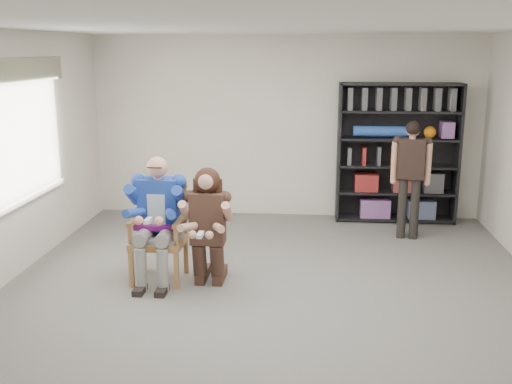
# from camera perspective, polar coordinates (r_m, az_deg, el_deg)

# --- Properties ---
(room_shell) EXTENTS (6.00, 7.00, 2.80)m
(room_shell) POSITION_cam_1_polar(r_m,az_deg,el_deg) (5.90, 1.41, 1.92)
(room_shell) COLOR white
(room_shell) RESTS_ON ground
(floor) EXTENTS (6.00, 7.00, 0.01)m
(floor) POSITION_cam_1_polar(r_m,az_deg,el_deg) (6.33, 1.34, -10.60)
(floor) COLOR #61605B
(floor) RESTS_ON ground
(window_left) EXTENTS (0.16, 2.00, 1.75)m
(window_left) POSITION_cam_1_polar(r_m,az_deg,el_deg) (7.60, -20.93, 5.39)
(window_left) COLOR white
(window_left) RESTS_ON room_shell
(armchair) EXTENTS (0.65, 0.63, 1.11)m
(armchair) POSITION_cam_1_polar(r_m,az_deg,el_deg) (6.84, -9.27, -3.94)
(armchair) COLOR #A46D44
(armchair) RESTS_ON floor
(seated_man) EXTENTS (0.63, 0.87, 1.44)m
(seated_man) POSITION_cam_1_polar(r_m,az_deg,el_deg) (6.80, -9.32, -2.61)
(seated_man) COLOR navy
(seated_man) RESTS_ON floor
(kneeling_woman) EXTENTS (0.57, 0.89, 1.32)m
(kneeling_woman) POSITION_cam_1_polar(r_m,az_deg,el_deg) (6.58, -4.65, -3.56)
(kneeling_woman) COLOR #3B231C
(kneeling_woman) RESTS_ON floor
(bookshelf) EXTENTS (1.80, 0.38, 2.10)m
(bookshelf) POSITION_cam_1_polar(r_m,az_deg,el_deg) (9.27, 13.32, 3.59)
(bookshelf) COLOR black
(bookshelf) RESTS_ON floor
(standing_man) EXTENTS (0.55, 0.36, 1.65)m
(standing_man) POSITION_cam_1_polar(r_m,az_deg,el_deg) (8.48, 14.46, 1.06)
(standing_man) COLOR black
(standing_man) RESTS_ON floor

